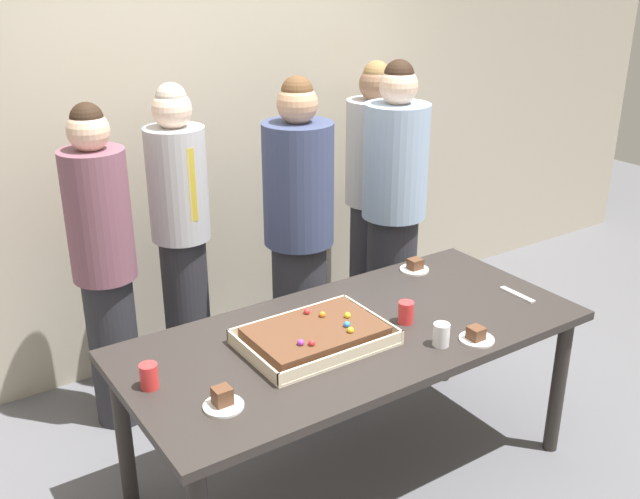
{
  "coord_description": "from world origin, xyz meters",
  "views": [
    {
      "loc": [
        -1.7,
        -2.26,
        2.31
      ],
      "look_at": [
        -0.08,
        0.15,
        1.13
      ],
      "focal_mm": 41.05,
      "sensor_mm": 36.0,
      "label": 1
    }
  ],
  "objects_px": {
    "plated_slice_far_left": "(223,401)",
    "person_back_corner": "(373,195)",
    "cake_server_utensil": "(517,294)",
    "person_far_right_suit": "(104,266)",
    "drink_cup_middle": "(149,376)",
    "drink_cup_nearest": "(406,312)",
    "drink_cup_far_end": "(441,335)",
    "plated_slice_near_left": "(476,336)",
    "plated_slice_near_right": "(415,267)",
    "party_table": "(355,347)",
    "person_striped_tie_right": "(182,239)",
    "person_green_shirt_behind": "(393,213)",
    "person_serving_front": "(299,239)",
    "sheet_cake": "(315,336)"
  },
  "relations": [
    {
      "from": "plated_slice_far_left",
      "to": "drink_cup_middle",
      "type": "relative_size",
      "value": 1.5
    },
    {
      "from": "plated_slice_near_left",
      "to": "drink_cup_nearest",
      "type": "distance_m",
      "value": 0.33
    },
    {
      "from": "cake_server_utensil",
      "to": "drink_cup_nearest",
      "type": "bearing_deg",
      "value": 172.33
    },
    {
      "from": "drink_cup_far_end",
      "to": "person_back_corner",
      "type": "xyz_separation_m",
      "value": [
        0.79,
        1.5,
        0.07
      ]
    },
    {
      "from": "drink_cup_middle",
      "to": "person_striped_tie_right",
      "type": "xyz_separation_m",
      "value": [
        0.61,
        1.06,
        0.08
      ]
    },
    {
      "from": "sheet_cake",
      "to": "plated_slice_near_right",
      "type": "xyz_separation_m",
      "value": [
        0.85,
        0.35,
        -0.02
      ]
    },
    {
      "from": "person_green_shirt_behind",
      "to": "plated_slice_near_left",
      "type": "bearing_deg",
      "value": 30.99
    },
    {
      "from": "plated_slice_near_left",
      "to": "plated_slice_near_right",
      "type": "distance_m",
      "value": 0.76
    },
    {
      "from": "person_serving_front",
      "to": "person_far_right_suit",
      "type": "height_order",
      "value": "person_serving_front"
    },
    {
      "from": "sheet_cake",
      "to": "person_green_shirt_behind",
      "type": "xyz_separation_m",
      "value": [
        1.05,
        0.78,
        0.11
      ]
    },
    {
      "from": "drink_cup_nearest",
      "to": "person_back_corner",
      "type": "xyz_separation_m",
      "value": [
        0.78,
        1.26,
        0.07
      ]
    },
    {
      "from": "cake_server_utensil",
      "to": "person_far_right_suit",
      "type": "relative_size",
      "value": 0.12
    },
    {
      "from": "person_striped_tie_right",
      "to": "drink_cup_far_end",
      "type": "bearing_deg",
      "value": 15.26
    },
    {
      "from": "party_table",
      "to": "plated_slice_near_right",
      "type": "relative_size",
      "value": 13.65
    },
    {
      "from": "sheet_cake",
      "to": "person_far_right_suit",
      "type": "height_order",
      "value": "person_far_right_suit"
    },
    {
      "from": "sheet_cake",
      "to": "person_striped_tie_right",
      "type": "distance_m",
      "value": 1.13
    },
    {
      "from": "party_table",
      "to": "drink_cup_nearest",
      "type": "relative_size",
      "value": 20.47
    },
    {
      "from": "party_table",
      "to": "cake_server_utensil",
      "type": "height_order",
      "value": "cake_server_utensil"
    },
    {
      "from": "sheet_cake",
      "to": "person_back_corner",
      "type": "bearing_deg",
      "value": 44.21
    },
    {
      "from": "plated_slice_far_left",
      "to": "person_back_corner",
      "type": "xyz_separation_m",
      "value": [
        1.76,
        1.39,
        0.09
      ]
    },
    {
      "from": "plated_slice_far_left",
      "to": "party_table",
      "type": "bearing_deg",
      "value": 15.0
    },
    {
      "from": "plated_slice_far_left",
      "to": "person_far_right_suit",
      "type": "xyz_separation_m",
      "value": [
        -0.01,
        1.26,
        0.08
      ]
    },
    {
      "from": "party_table",
      "to": "drink_cup_far_end",
      "type": "distance_m",
      "value": 0.4
    },
    {
      "from": "plated_slice_near_right",
      "to": "drink_cup_middle",
      "type": "xyz_separation_m",
      "value": [
        -1.56,
        -0.28,
        0.03
      ]
    },
    {
      "from": "plated_slice_near_left",
      "to": "drink_cup_far_end",
      "type": "relative_size",
      "value": 1.5
    },
    {
      "from": "cake_server_utensil",
      "to": "person_striped_tie_right",
      "type": "bearing_deg",
      "value": 132.37
    },
    {
      "from": "person_striped_tie_right",
      "to": "person_far_right_suit",
      "type": "height_order",
      "value": "person_striped_tie_right"
    },
    {
      "from": "plated_slice_near_left",
      "to": "person_striped_tie_right",
      "type": "relative_size",
      "value": 0.09
    },
    {
      "from": "person_serving_front",
      "to": "plated_slice_near_right",
      "type": "bearing_deg",
      "value": 73.23
    },
    {
      "from": "drink_cup_middle",
      "to": "person_back_corner",
      "type": "bearing_deg",
      "value": 30.21
    },
    {
      "from": "drink_cup_nearest",
      "to": "cake_server_utensil",
      "type": "height_order",
      "value": "drink_cup_nearest"
    },
    {
      "from": "person_far_right_suit",
      "to": "drink_cup_nearest",
      "type": "bearing_deg",
      "value": 14.01
    },
    {
      "from": "sheet_cake",
      "to": "drink_cup_middle",
      "type": "height_order",
      "value": "same"
    },
    {
      "from": "drink_cup_middle",
      "to": "person_serving_front",
      "type": "relative_size",
      "value": 0.06
    },
    {
      "from": "plated_slice_far_left",
      "to": "person_far_right_suit",
      "type": "bearing_deg",
      "value": 90.23
    },
    {
      "from": "sheet_cake",
      "to": "cake_server_utensil",
      "type": "distance_m",
      "value": 1.08
    },
    {
      "from": "plated_slice_near_left",
      "to": "plated_slice_near_right",
      "type": "height_order",
      "value": "plated_slice_near_left"
    },
    {
      "from": "sheet_cake",
      "to": "person_striped_tie_right",
      "type": "relative_size",
      "value": 0.36
    },
    {
      "from": "person_serving_front",
      "to": "person_far_right_suit",
      "type": "distance_m",
      "value": 0.99
    },
    {
      "from": "sheet_cake",
      "to": "person_back_corner",
      "type": "xyz_separation_m",
      "value": [
        1.22,
        1.19,
        0.08
      ]
    },
    {
      "from": "sheet_cake",
      "to": "person_green_shirt_behind",
      "type": "bearing_deg",
      "value": 36.57
    },
    {
      "from": "cake_server_utensil",
      "to": "person_far_right_suit",
      "type": "height_order",
      "value": "person_far_right_suit"
    },
    {
      "from": "person_serving_front",
      "to": "drink_cup_nearest",
      "type": "bearing_deg",
      "value": 29.61
    },
    {
      "from": "person_back_corner",
      "to": "person_striped_tie_right",
      "type": "bearing_deg",
      "value": -41.46
    },
    {
      "from": "party_table",
      "to": "person_back_corner",
      "type": "xyz_separation_m",
      "value": [
        1.02,
        1.19,
        0.2
      ]
    },
    {
      "from": "drink_cup_nearest",
      "to": "cake_server_utensil",
      "type": "distance_m",
      "value": 0.64
    },
    {
      "from": "sheet_cake",
      "to": "plated_slice_near_left",
      "type": "height_order",
      "value": "sheet_cake"
    },
    {
      "from": "plated_slice_near_right",
      "to": "plated_slice_far_left",
      "type": "xyz_separation_m",
      "value": [
        -1.38,
        -0.55,
        0.0
      ]
    },
    {
      "from": "plated_slice_near_right",
      "to": "person_serving_front",
      "type": "relative_size",
      "value": 0.09
    },
    {
      "from": "drink_cup_nearest",
      "to": "person_far_right_suit",
      "type": "distance_m",
      "value": 1.49
    }
  ]
}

